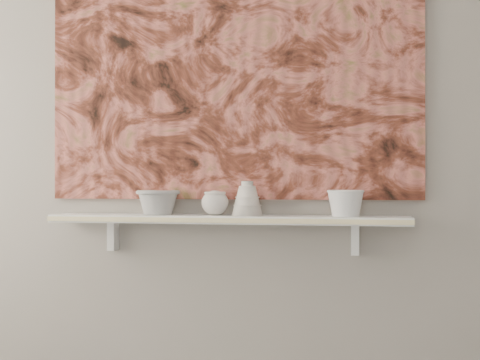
% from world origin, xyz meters
% --- Properties ---
extents(wall_back, '(3.60, 0.00, 3.60)m').
position_xyz_m(wall_back, '(0.00, 1.60, 1.35)').
color(wall_back, gray).
rests_on(wall_back, floor).
extents(shelf, '(1.40, 0.18, 0.03)m').
position_xyz_m(shelf, '(0.00, 1.51, 0.92)').
color(shelf, silver).
rests_on(shelf, wall_back).
extents(shelf_stripe, '(1.40, 0.01, 0.02)m').
position_xyz_m(shelf_stripe, '(0.00, 1.41, 0.92)').
color(shelf_stripe, beige).
rests_on(shelf_stripe, shelf).
extents(bracket_left, '(0.03, 0.06, 0.12)m').
position_xyz_m(bracket_left, '(-0.49, 1.57, 0.84)').
color(bracket_left, silver).
rests_on(bracket_left, wall_back).
extents(bracket_right, '(0.03, 0.06, 0.12)m').
position_xyz_m(bracket_right, '(0.49, 1.57, 0.84)').
color(bracket_right, silver).
rests_on(bracket_right, wall_back).
extents(painting, '(1.50, 0.02, 1.10)m').
position_xyz_m(painting, '(0.00, 1.59, 1.54)').
color(painting, brown).
rests_on(painting, wall_back).
extents(house_motif, '(0.09, 0.00, 0.08)m').
position_xyz_m(house_motif, '(0.45, 1.57, 1.23)').
color(house_motif, black).
rests_on(house_motif, painting).
extents(bowl_grey, '(0.22, 0.22, 0.10)m').
position_xyz_m(bowl_grey, '(-0.28, 1.51, 0.98)').
color(bowl_grey, gray).
rests_on(bowl_grey, shelf).
extents(cup_cream, '(0.14, 0.14, 0.10)m').
position_xyz_m(cup_cream, '(-0.05, 1.51, 0.98)').
color(cup_cream, beige).
rests_on(cup_cream, shelf).
extents(bell_vessel, '(0.15, 0.15, 0.13)m').
position_xyz_m(bell_vessel, '(0.08, 1.51, 1.00)').
color(bell_vessel, beige).
rests_on(bell_vessel, shelf).
extents(bowl_white, '(0.17, 0.17, 0.10)m').
position_xyz_m(bowl_white, '(0.46, 1.51, 0.98)').
color(bowl_white, silver).
rests_on(bowl_white, shelf).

